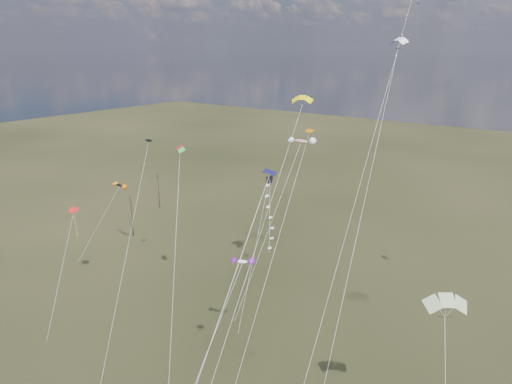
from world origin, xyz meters
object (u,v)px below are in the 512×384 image
Objects in this scene: parafoil_yellow at (302,99)px; novelty_black_orange at (119,185)px; utility_pole_far at (159,190)px; utility_pole_near at (132,216)px.

parafoil_yellow is 37.39m from novelty_black_orange.
utility_pole_far is 26.65m from novelty_black_orange.
utility_pole_far is 57.55m from parafoil_yellow.
utility_pole_near is at bearing 132.50° from novelty_black_orange.
utility_pole_near and utility_pole_far have the same top height.
utility_pole_far is 0.60× the size of novelty_black_orange.
utility_pole_near is 0.27× the size of parafoil_yellow.
utility_pole_near is 47.41m from parafoil_yellow.
utility_pole_near is at bearing 171.63° from parafoil_yellow.
utility_pole_near is at bearing -60.26° from utility_pole_far.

